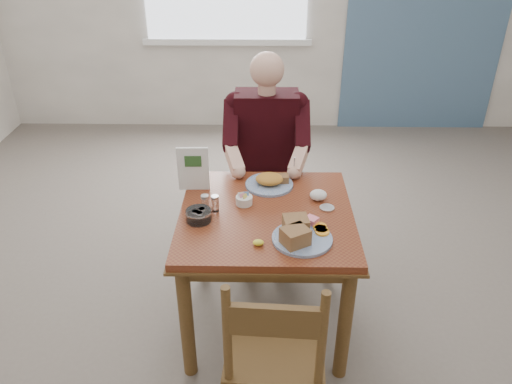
{
  "coord_description": "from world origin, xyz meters",
  "views": [
    {
      "loc": [
        -0.02,
        -2.19,
        2.14
      ],
      "look_at": [
        -0.05,
        0.0,
        0.87
      ],
      "focal_mm": 35.0,
      "sensor_mm": 36.0,
      "label": 1
    }
  ],
  "objects_px": {
    "chair_near": "(275,354)",
    "table": "(266,230)",
    "chair_far": "(266,183)",
    "diner": "(266,145)",
    "far_plate": "(270,181)",
    "near_plate": "(299,233)"
  },
  "relations": [
    {
      "from": "chair_near",
      "to": "far_plate",
      "type": "distance_m",
      "value": 1.03
    },
    {
      "from": "chair_far",
      "to": "table",
      "type": "bearing_deg",
      "value": -90.0
    },
    {
      "from": "table",
      "to": "chair_near",
      "type": "xyz_separation_m",
      "value": [
        0.04,
        -0.7,
        -0.16
      ]
    },
    {
      "from": "near_plate",
      "to": "far_plate",
      "type": "relative_size",
      "value": 1.33
    },
    {
      "from": "chair_near",
      "to": "diner",
      "type": "relative_size",
      "value": 0.69
    },
    {
      "from": "chair_far",
      "to": "far_plate",
      "type": "height_order",
      "value": "chair_far"
    },
    {
      "from": "table",
      "to": "diner",
      "type": "xyz_separation_m",
      "value": [
        0.0,
        0.71,
        0.17
      ]
    },
    {
      "from": "chair_far",
      "to": "chair_near",
      "type": "bearing_deg",
      "value": -88.53
    },
    {
      "from": "table",
      "to": "far_plate",
      "type": "relative_size",
      "value": 3.25
    },
    {
      "from": "table",
      "to": "diner",
      "type": "bearing_deg",
      "value": 90.0
    },
    {
      "from": "table",
      "to": "diner",
      "type": "relative_size",
      "value": 0.66
    },
    {
      "from": "table",
      "to": "chair_near",
      "type": "relative_size",
      "value": 0.97
    },
    {
      "from": "chair_far",
      "to": "far_plate",
      "type": "bearing_deg",
      "value": -87.46
    },
    {
      "from": "table",
      "to": "far_plate",
      "type": "distance_m",
      "value": 0.32
    },
    {
      "from": "table",
      "to": "chair_near",
      "type": "height_order",
      "value": "chair_near"
    },
    {
      "from": "chair_far",
      "to": "diner",
      "type": "distance_m",
      "value": 0.34
    },
    {
      "from": "chair_far",
      "to": "near_plate",
      "type": "distance_m",
      "value": 1.1
    },
    {
      "from": "chair_near",
      "to": "table",
      "type": "bearing_deg",
      "value": 93.13
    },
    {
      "from": "chair_near",
      "to": "far_plate",
      "type": "bearing_deg",
      "value": 90.91
    },
    {
      "from": "near_plate",
      "to": "table",
      "type": "bearing_deg",
      "value": 122.89
    },
    {
      "from": "diner",
      "to": "table",
      "type": "bearing_deg",
      "value": -90.0
    },
    {
      "from": "diner",
      "to": "far_plate",
      "type": "xyz_separation_m",
      "value": [
        0.02,
        -0.42,
        -0.03
      ]
    }
  ]
}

